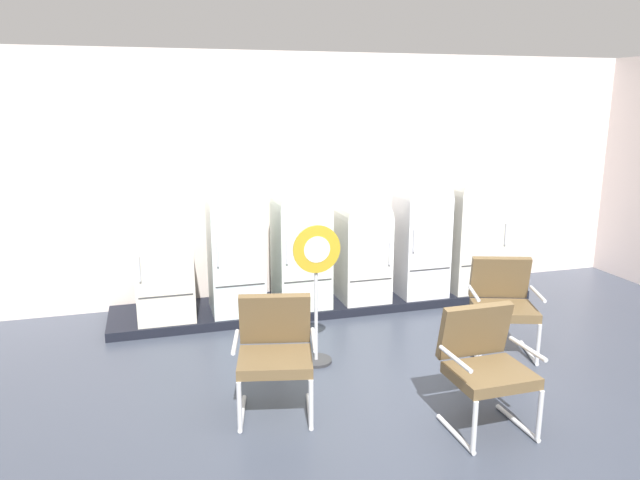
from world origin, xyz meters
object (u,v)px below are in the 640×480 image
object	(u,v)px
refrigerator_1	(235,242)
armchair_right	(503,300)
refrigerator_2	(301,239)
refrigerator_3	(362,244)
sign_stand	(316,296)
refrigerator_5	(473,225)
refrigerator_0	(163,254)
armchair_center	(485,360)
refrigerator_4	(421,231)
armchair_left	(275,347)

from	to	relation	value
refrigerator_1	armchair_right	size ratio (longest dim) A/B	1.61
refrigerator_2	refrigerator_3	size ratio (longest dim) A/B	1.15
sign_stand	refrigerator_5	bearing A→B (deg)	29.51
refrigerator_1	refrigerator_2	bearing A→B (deg)	0.84
refrigerator_1	refrigerator_2	world-z (taller)	refrigerator_1
refrigerator_0	armchair_right	bearing A→B (deg)	-26.90
refrigerator_1	armchair_center	distance (m)	3.39
refrigerator_3	refrigerator_4	bearing A→B (deg)	-3.19
refrigerator_3	armchair_left	world-z (taller)	refrigerator_3
refrigerator_3	armchair_center	world-z (taller)	refrigerator_3
refrigerator_5	refrigerator_4	bearing A→B (deg)	-178.95
armchair_left	armchair_center	size ratio (longest dim) A/B	1.00
armchair_center	sign_stand	bearing A→B (deg)	122.79
refrigerator_0	armchair_right	xyz separation A→B (m)	(3.37, -1.71, -0.30)
sign_stand	refrigerator_3	bearing A→B (deg)	55.64
armchair_right	refrigerator_0	bearing A→B (deg)	153.10
refrigerator_4	sign_stand	distance (m)	2.33
refrigerator_3	armchair_center	distance (m)	3.01
armchair_right	sign_stand	xyz separation A→B (m)	(-1.95, 0.25, 0.14)
refrigerator_0	refrigerator_1	world-z (taller)	refrigerator_1
refrigerator_5	sign_stand	bearing A→B (deg)	-150.49
refrigerator_2	refrigerator_3	distance (m)	0.80
refrigerator_5	refrigerator_3	bearing A→B (deg)	178.89
refrigerator_2	sign_stand	world-z (taller)	refrigerator_2
armchair_left	refrigerator_5	bearing A→B (deg)	35.44
refrigerator_5	sign_stand	world-z (taller)	refrigerator_5
refrigerator_5	armchair_center	size ratio (longest dim) A/B	1.66
refrigerator_0	armchair_left	world-z (taller)	refrigerator_0
refrigerator_0	armchair_center	size ratio (longest dim) A/B	1.46
refrigerator_4	armchair_center	bearing A→B (deg)	-105.82
refrigerator_4	armchair_left	xyz separation A→B (m)	(-2.40, -2.24, -0.38)
refrigerator_4	refrigerator_5	bearing A→B (deg)	1.05
refrigerator_0	armchair_center	world-z (taller)	refrigerator_0
armchair_left	sign_stand	xyz separation A→B (m)	(0.59, 0.79, 0.14)
refrigerator_5	refrigerator_0	bearing A→B (deg)	179.98
refrigerator_1	sign_stand	world-z (taller)	refrigerator_1
sign_stand	refrigerator_1	bearing A→B (deg)	111.66
refrigerator_0	refrigerator_4	distance (m)	3.23
armchair_left	armchair_center	bearing A→B (deg)	-24.68
refrigerator_5	sign_stand	size ratio (longest dim) A/B	1.15
refrigerator_0	sign_stand	world-z (taller)	refrigerator_0
refrigerator_2	refrigerator_4	world-z (taller)	refrigerator_4
refrigerator_0	sign_stand	bearing A→B (deg)	-45.79
refrigerator_1	armchair_left	bearing A→B (deg)	-90.03
armchair_left	refrigerator_3	bearing A→B (deg)	54.89
refrigerator_1	armchair_center	world-z (taller)	refrigerator_1
armchair_center	armchair_right	bearing A→B (deg)	52.22
refrigerator_4	armchair_center	size ratio (longest dim) A/B	1.60
refrigerator_0	armchair_right	distance (m)	3.79
refrigerator_2	armchair_center	world-z (taller)	refrigerator_2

